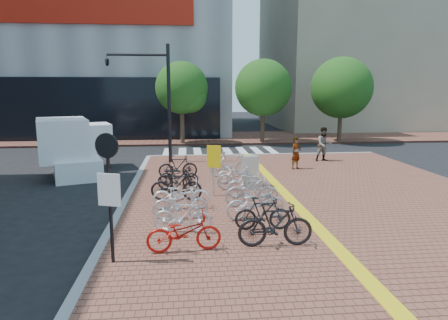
{
  "coord_description": "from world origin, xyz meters",
  "views": [
    {
      "loc": [
        -1.78,
        -12.02,
        4.12
      ],
      "look_at": [
        -0.25,
        3.68,
        1.3
      ],
      "focal_mm": 32.0,
      "sensor_mm": 36.0,
      "label": 1
    }
  ],
  "objects": [
    {
      "name": "bike_3",
      "position": [
        -1.95,
        0.96,
        0.65
      ],
      "size": [
        1.92,
        0.68,
        1.01
      ],
      "primitive_type": "imported",
      "rotation": [
        0.0,
        0.0,
        1.58
      ],
      "color": "white",
      "rests_on": "sidewalk"
    },
    {
      "name": "kerb_north",
      "position": [
        3.0,
        12.0,
        0.08
      ],
      "size": [
        14.0,
        0.25,
        0.15
      ],
      "primitive_type": "cube",
      "color": "gray",
      "rests_on": "ground"
    },
    {
      "name": "pedestrian_a",
      "position": [
        3.72,
        7.23,
        0.95
      ],
      "size": [
        0.7,
        0.63,
        1.6
      ],
      "primitive_type": "imported",
      "rotation": [
        0.0,
        0.0,
        0.54
      ],
      "color": "gray",
      "rests_on": "sidewalk"
    },
    {
      "name": "bike_1",
      "position": [
        -1.9,
        -1.32,
        0.65
      ],
      "size": [
        1.71,
        0.75,
        0.99
      ],
      "primitive_type": "imported",
      "rotation": [
        0.0,
        0.0,
        1.4
      ],
      "color": "silver",
      "rests_on": "sidewalk"
    },
    {
      "name": "bike_0",
      "position": [
        -1.85,
        -2.62,
        0.63
      ],
      "size": [
        1.9,
        0.81,
        0.97
      ],
      "primitive_type": "imported",
      "rotation": [
        0.0,
        0.0,
        1.66
      ],
      "color": "red",
      "rests_on": "sidewalk"
    },
    {
      "name": "bike_8",
      "position": [
        0.46,
        -2.52,
        0.73
      ],
      "size": [
        1.93,
        0.57,
        1.16
      ],
      "primitive_type": "imported",
      "rotation": [
        0.0,
        0.0,
        1.56
      ],
      "color": "black",
      "rests_on": "sidewalk"
    },
    {
      "name": "box_truck",
      "position": [
        -7.14,
        7.71,
        1.3
      ],
      "size": [
        3.51,
        5.18,
        2.76
      ],
      "color": "white",
      "rests_on": "ground"
    },
    {
      "name": "bike_11",
      "position": [
        0.44,
        0.97,
        0.7
      ],
      "size": [
        1.85,
        0.55,
        1.1
      ],
      "primitive_type": "imported",
      "rotation": [
        0.0,
        0.0,
        1.55
      ],
      "color": "#A7A8AC",
      "rests_on": "sidewalk"
    },
    {
      "name": "bike_7",
      "position": [
        -2.14,
        5.73,
        0.67
      ],
      "size": [
        1.77,
        0.62,
        1.05
      ],
      "primitive_type": "imported",
      "rotation": [
        0.0,
        0.0,
        1.65
      ],
      "color": "black",
      "rests_on": "sidewalk"
    },
    {
      "name": "utility_box",
      "position": [
        0.83,
        3.77,
        0.79
      ],
      "size": [
        0.68,
        0.56,
        1.28
      ],
      "primitive_type": "cube",
      "rotation": [
        0.0,
        0.0,
        0.25
      ],
      "color": "silver",
      "rests_on": "sidewalk"
    },
    {
      "name": "bike_5",
      "position": [
        -2.11,
        3.42,
        0.64
      ],
      "size": [
        1.7,
        0.79,
        0.99
      ],
      "primitive_type": "imported",
      "rotation": [
        0.0,
        0.0,
        1.37
      ],
      "color": "black",
      "rests_on": "sidewalk"
    },
    {
      "name": "bike_4",
      "position": [
        -2.14,
        2.01,
        0.71
      ],
      "size": [
        1.9,
        0.72,
        1.11
      ],
      "primitive_type": "imported",
      "rotation": [
        0.0,
        0.0,
        1.46
      ],
      "color": "black",
      "rests_on": "sidewalk"
    },
    {
      "name": "bike_2",
      "position": [
        -1.97,
        -0.13,
        0.66
      ],
      "size": [
        1.73,
        0.61,
        1.02
      ],
      "primitive_type": "imported",
      "rotation": [
        0.0,
        0.0,
        1.65
      ],
      "color": "silver",
      "rests_on": "sidewalk"
    },
    {
      "name": "bike_12",
      "position": [
        0.52,
        2.16,
        0.64
      ],
      "size": [
        1.65,
        0.6,
        0.97
      ],
      "primitive_type": "imported",
      "rotation": [
        0.0,
        0.0,
        1.48
      ],
      "color": "#B2B3B7",
      "rests_on": "sidewalk"
    },
    {
      "name": "bike_9",
      "position": [
        0.38,
        -1.3,
        0.63
      ],
      "size": [
        1.62,
        0.53,
        0.96
      ],
      "primitive_type": "imported",
      "rotation": [
        0.0,
        0.0,
        1.52
      ],
      "color": "black",
      "rests_on": "sidewalk"
    },
    {
      "name": "crosswalk",
      "position": [
        0.5,
        14.0,
        0.01
      ],
      "size": [
        7.5,
        4.0,
        0.01
      ],
      "color": "silver",
      "rests_on": "ground"
    },
    {
      "name": "street_trees",
      "position": [
        5.04,
        17.45,
        4.1
      ],
      "size": [
        16.2,
        4.6,
        6.35
      ],
      "color": "#38281E",
      "rests_on": "far_sidewalk"
    },
    {
      "name": "bike_13",
      "position": [
        0.27,
        3.29,
        0.64
      ],
      "size": [
        1.67,
        0.57,
        0.99
      ],
      "primitive_type": "imported",
      "rotation": [
        0.0,
        0.0,
        1.51
      ],
      "color": "#A7A6AB",
      "rests_on": "sidewalk"
    },
    {
      "name": "ground",
      "position": [
        0.0,
        0.0,
        0.0
      ],
      "size": [
        120.0,
        120.0,
        0.0
      ],
      "primitive_type": "plane",
      "color": "black",
      "rests_on": "ground"
    },
    {
      "name": "far_sidewalk",
      "position": [
        0.0,
        21.0,
        0.07
      ],
      "size": [
        70.0,
        8.0,
        0.15
      ],
      "primitive_type": "cube",
      "color": "brown",
      "rests_on": "ground"
    },
    {
      "name": "kerb_west",
      "position": [
        -4.0,
        -5.0,
        0.08
      ],
      "size": [
        0.25,
        34.0,
        0.15
      ],
      "primitive_type": "cube",
      "color": "gray",
      "rests_on": "ground"
    },
    {
      "name": "notice_sign",
      "position": [
        -3.5,
        -3.13,
        2.06
      ],
      "size": [
        0.54,
        0.22,
        3.02
      ],
      "color": "black",
      "rests_on": "sidewalk"
    },
    {
      "name": "bike_6",
      "position": [
        -2.07,
        4.26,
        0.57
      ],
      "size": [
        1.67,
        0.8,
        0.84
      ],
      "primitive_type": "imported",
      "rotation": [
        0.0,
        0.0,
        1.42
      ],
      "color": "black",
      "rests_on": "sidewalk"
    },
    {
      "name": "building_beige",
      "position": [
        18.0,
        32.0,
        9.0
      ],
      "size": [
        20.0,
        18.0,
        18.0
      ],
      "primitive_type": "cube",
      "color": "gray",
      "rests_on": "ground"
    },
    {
      "name": "tactile_strip",
      "position": [
        2.0,
        -5.0,
        0.16
      ],
      "size": [
        0.4,
        34.0,
        0.01
      ],
      "primitive_type": "cube",
      "color": "yellow",
      "rests_on": "sidewalk"
    },
    {
      "name": "sidewalk",
      "position": [
        3.0,
        -5.0,
        0.07
      ],
      "size": [
        14.0,
        34.0,
        0.15
      ],
      "primitive_type": "cube",
      "color": "brown",
      "rests_on": "ground"
    },
    {
      "name": "traffic_light_pole",
      "position": [
        -4.08,
        9.74,
        4.49
      ],
      "size": [
        3.38,
        1.3,
        6.29
      ],
      "color": "black",
      "rests_on": "sidewalk"
    },
    {
      "name": "bike_15",
      "position": [
        0.26,
        5.72,
        0.74
      ],
      "size": [
        1.96,
        0.56,
        1.17
      ],
      "primitive_type": "imported",
      "rotation": [
        0.0,
        0.0,
        1.58
      ],
      "color": "silver",
      "rests_on": "sidewalk"
    },
    {
      "name": "yellow_sign",
      "position": [
        -0.76,
        2.45,
        1.48
      ],
      "size": [
        0.51,
        0.22,
        1.92
      ],
      "color": "#B7B7BC",
      "rests_on": "sidewalk"
    },
    {
      "name": "pedestrian_b",
      "position": [
        5.86,
        9.24,
        1.09
      ],
      "size": [
        0.97,
        0.79,
        1.88
      ],
      "primitive_type": "imported",
      "rotation": [
        0.0,
        0.0,
        0.08
      ],
      "color": "#525768",
      "rests_on": "sidewalk"
    },
    {
      "name": "bike_10",
      "position": [
        0.35,
        -0.29,
        0.65
      ],
      "size": [
        2.01,
        1.02,
        1.01
      ],
      "primitive_type": "imported",
      "rotation": [
        0.0,
        0.0,
        1.76
      ],
      "color": "silver",
      "rests_on": "sidewalk"
    },
    {
      "name": "bike_14",
      "position": [
        0.34,
        4.4,
        0.57
      ],
      "size": [
        1.63,
        0.62,
        0.85
      ],
      "primitive_type": "imported",
      "rotation": [
        0.0,
        0.0,
        1.53
      ],
      "color": "white",
      "rests_on": "sidewalk"
    }
  ]
}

